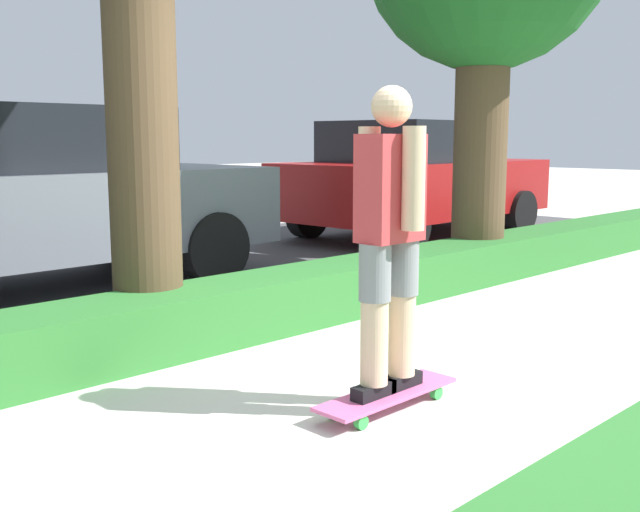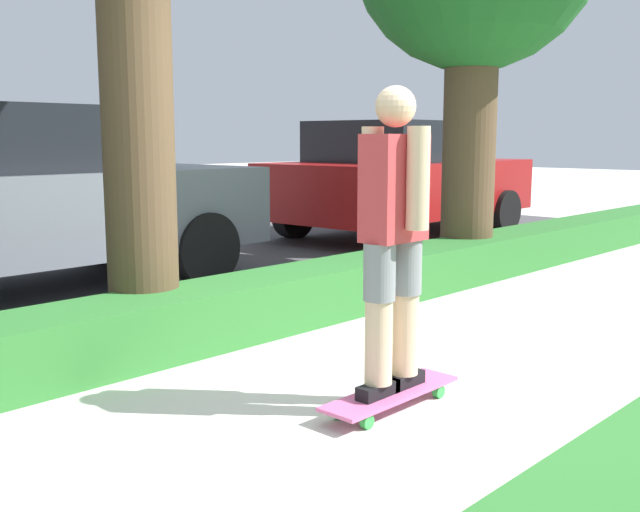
% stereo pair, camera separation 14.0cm
% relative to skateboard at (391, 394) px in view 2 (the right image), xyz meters
% --- Properties ---
extents(ground_plane, '(60.00, 60.00, 0.00)m').
position_rel_skateboard_xyz_m(ground_plane, '(0.34, 0.11, -0.08)').
color(ground_plane, beige).
extents(street_asphalt, '(18.27, 5.00, 0.01)m').
position_rel_skateboard_xyz_m(street_asphalt, '(0.34, 4.31, -0.07)').
color(street_asphalt, '#474749').
rests_on(street_asphalt, ground_plane).
extents(hedge_row, '(18.27, 0.60, 0.40)m').
position_rel_skateboard_xyz_m(hedge_row, '(0.34, 1.71, 0.12)').
color(hedge_row, '#2D702D').
rests_on(hedge_row, ground_plane).
extents(skateboard, '(0.89, 0.24, 0.09)m').
position_rel_skateboard_xyz_m(skateboard, '(0.00, 0.00, 0.00)').
color(skateboard, '#DB5B93').
rests_on(skateboard, ground_plane).
extents(skater_person, '(0.48, 0.40, 1.57)m').
position_rel_skateboard_xyz_m(skater_person, '(0.00, 0.00, 0.85)').
color(skater_person, black).
rests_on(skater_person, skateboard).
extents(parked_car_middle, '(4.21, 2.05, 1.68)m').
position_rel_skateboard_xyz_m(parked_car_middle, '(0.08, 4.31, 0.80)').
color(parked_car_middle, slate).
rests_on(parked_car_middle, ground_plane).
extents(parked_car_rear, '(4.32, 2.15, 1.63)m').
position_rel_skateboard_xyz_m(parked_car_rear, '(5.68, 4.31, 0.76)').
color(parked_car_rear, maroon).
rests_on(parked_car_rear, ground_plane).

